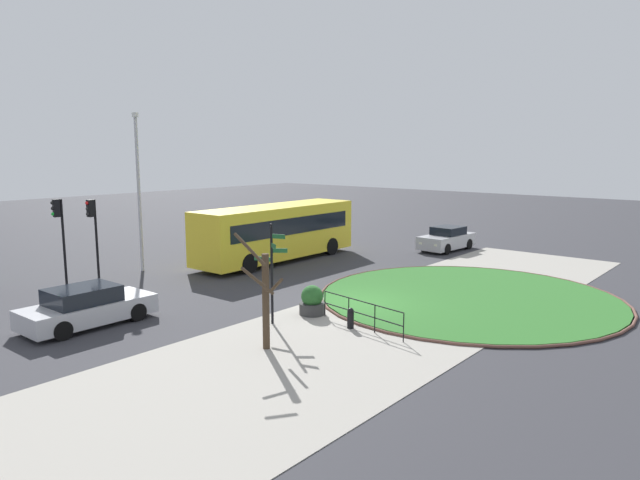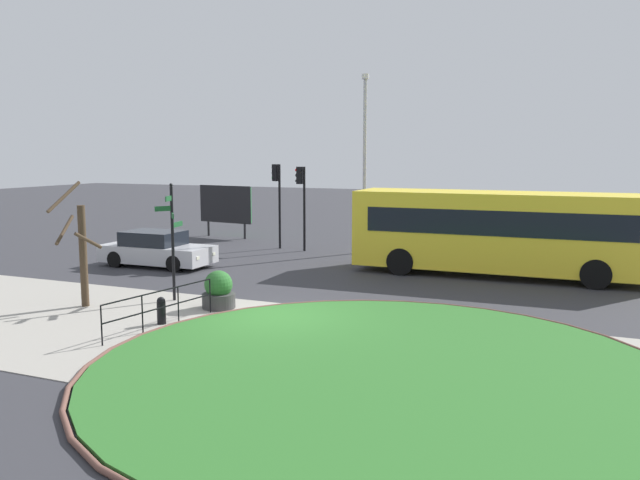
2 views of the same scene
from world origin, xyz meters
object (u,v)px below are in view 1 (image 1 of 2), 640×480
object	(u,v)px
bollard_foreground	(351,318)
car_far_lane	(447,239)
car_near_lane	(87,307)
traffic_light_far	(93,222)
bus_yellow	(277,231)
planter_near_signpost	(312,302)
street_tree_bare	(265,296)
lamppost_tall	(139,187)
signpost_directional	(272,267)
traffic_light_near	(59,223)

from	to	relation	value
bollard_foreground	car_far_lane	world-z (taller)	car_far_lane
car_near_lane	traffic_light_far	xyz separation A→B (m)	(3.58, 5.94, 2.15)
bus_yellow	car_near_lane	size ratio (longest dim) A/B	2.32
planter_near_signpost	street_tree_bare	xyz separation A→B (m)	(-3.77, -1.36, 1.20)
lamppost_tall	planter_near_signpost	world-z (taller)	lamppost_tall
bollard_foreground	bus_yellow	xyz separation A→B (m)	(7.10, 10.41, 1.27)
signpost_directional	street_tree_bare	size ratio (longest dim) A/B	0.98
traffic_light_near	lamppost_tall	world-z (taller)	lamppost_tall
traffic_light_near	signpost_directional	bearing A→B (deg)	110.97
car_near_lane	traffic_light_far	size ratio (longest dim) A/B	1.17
car_near_lane	street_tree_bare	distance (m)	6.94
street_tree_bare	traffic_light_near	bearing A→B (deg)	90.32
bus_yellow	street_tree_bare	bearing A→B (deg)	-138.07
traffic_light_far	planter_near_signpost	world-z (taller)	traffic_light_far
car_far_lane	traffic_light_near	size ratio (longest dim) A/B	1.07
traffic_light_near	bus_yellow	bearing A→B (deg)	174.01
car_far_lane	bus_yellow	bearing A→B (deg)	-27.70
car_near_lane	planter_near_signpost	world-z (taller)	car_near_lane
car_near_lane	lamppost_tall	world-z (taller)	lamppost_tall
bus_yellow	street_tree_bare	distance (m)	14.21
car_far_lane	street_tree_bare	world-z (taller)	street_tree_bare
traffic_light_far	planter_near_signpost	xyz separation A→B (m)	(2.45, -11.07, -2.31)
bus_yellow	lamppost_tall	distance (m)	7.58
signpost_directional	bollard_foreground	xyz separation A→B (m)	(1.33, -2.41, -1.67)
car_far_lane	planter_near_signpost	xyz separation A→B (m)	(-15.74, -2.73, -0.18)
signpost_directional	bollard_foreground	world-z (taller)	signpost_directional
traffic_light_far	car_near_lane	bearing A→B (deg)	56.22
traffic_light_far	street_tree_bare	xyz separation A→B (m)	(-1.32, -12.42, -1.10)
traffic_light_far	bollard_foreground	bearing A→B (deg)	95.98
signpost_directional	car_near_lane	distance (m)	6.59
bollard_foreground	street_tree_bare	world-z (taller)	street_tree_bare
traffic_light_near	street_tree_bare	size ratio (longest dim) A/B	1.08
car_far_lane	traffic_light_near	world-z (taller)	traffic_light_near
lamppost_tall	planter_near_signpost	size ratio (longest dim) A/B	7.06
lamppost_tall	traffic_light_near	bearing A→B (deg)	-176.47
car_near_lane	traffic_light_far	bearing A→B (deg)	58.13
car_far_lane	street_tree_bare	size ratio (longest dim) A/B	1.15
traffic_light_near	planter_near_signpost	size ratio (longest dim) A/B	3.53
car_near_lane	lamppost_tall	distance (m)	9.80
bus_yellow	street_tree_bare	size ratio (longest dim) A/B	2.86
signpost_directional	car_near_lane	size ratio (longest dim) A/B	0.80
car_far_lane	traffic_light_near	xyz separation A→B (m)	(-19.58, 8.65, 2.20)
bollard_foreground	street_tree_bare	bearing A→B (deg)	167.26
bus_yellow	lamppost_tall	xyz separation A→B (m)	(-6.30, 3.34, 2.57)
bollard_foreground	car_near_lane	distance (m)	9.15
traffic_light_far	street_tree_bare	size ratio (longest dim) A/B	1.05
car_near_lane	car_far_lane	bearing A→B (deg)	-7.07
planter_near_signpost	bollard_foreground	bearing A→B (deg)	-101.64
signpost_directional	lamppost_tall	size ratio (longest dim) A/B	0.45
traffic_light_near	traffic_light_far	world-z (taller)	traffic_light_near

